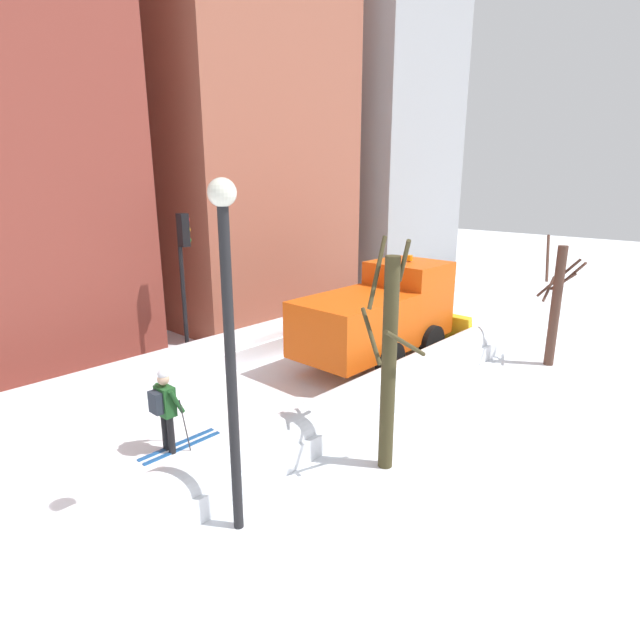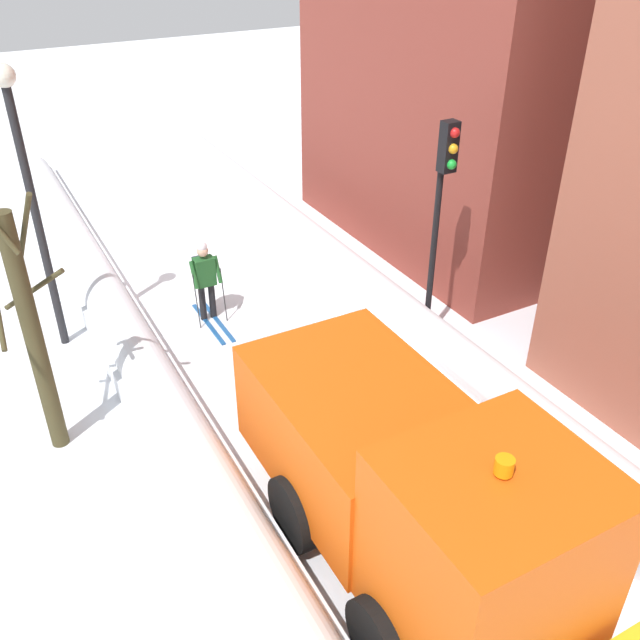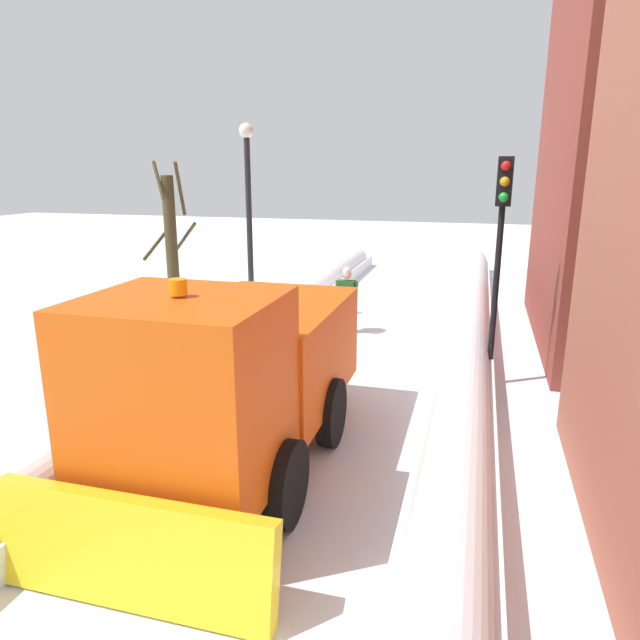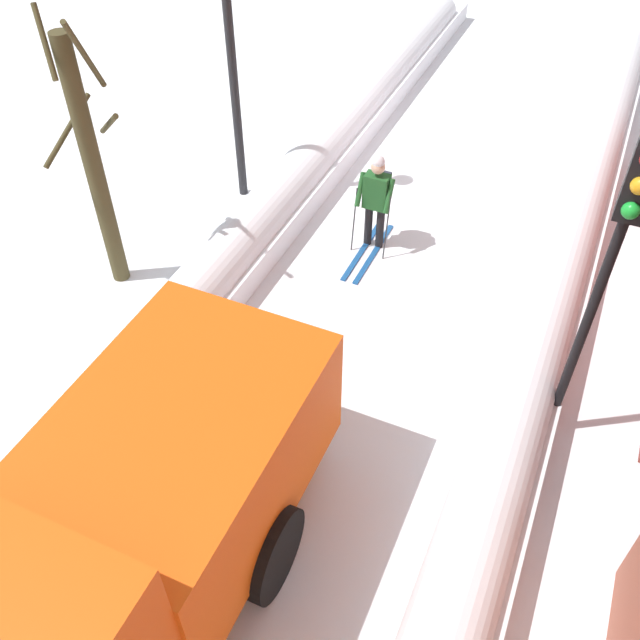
% 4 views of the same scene
% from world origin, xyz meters
% --- Properties ---
extents(ground_plane, '(80.00, 80.00, 0.00)m').
position_xyz_m(ground_plane, '(0.00, 10.00, 0.00)').
color(ground_plane, white).
extents(snowbank_left, '(1.10, 36.00, 1.00)m').
position_xyz_m(snowbank_left, '(-2.53, 10.00, 0.43)').
color(snowbank_left, white).
rests_on(snowbank_left, ground).
extents(snowbank_right, '(1.10, 36.00, 0.92)m').
position_xyz_m(snowbank_right, '(2.53, 10.00, 0.37)').
color(snowbank_right, white).
rests_on(snowbank_right, ground).
extents(plow_truck, '(3.20, 5.98, 3.12)m').
position_xyz_m(plow_truck, '(0.59, 10.46, 1.48)').
color(plow_truck, '#DB510F').
rests_on(plow_truck, ground).
extents(skier, '(0.62, 1.80, 1.81)m').
position_xyz_m(skier, '(0.64, 3.06, 1.00)').
color(skier, black).
rests_on(skier, ground).
extents(traffic_light_pole, '(0.28, 0.42, 4.51)m').
position_xyz_m(traffic_light_pole, '(-3.01, 6.03, 3.16)').
color(traffic_light_pole, black).
rests_on(traffic_light_pole, ground).
extents(street_lamp, '(0.40, 0.40, 5.47)m').
position_xyz_m(street_lamp, '(3.57, 2.55, 3.44)').
color(street_lamp, black).
rests_on(street_lamp, ground).
extents(bare_tree_near, '(1.14, 1.18, 4.47)m').
position_xyz_m(bare_tree_near, '(4.24, 5.63, 2.18)').
color(bare_tree_near, '#3F3820').
rests_on(bare_tree_near, ground).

